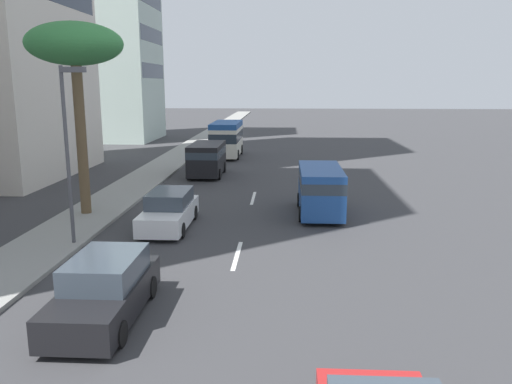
% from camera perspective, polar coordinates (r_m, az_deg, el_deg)
% --- Properties ---
extents(ground_plane, '(198.00, 198.00, 0.00)m').
position_cam_1_polar(ground_plane, '(35.23, 0.41, 1.85)').
color(ground_plane, '#38383A').
extents(sidewalk_right, '(162.00, 2.91, 0.15)m').
position_cam_1_polar(sidewalk_right, '(36.36, -11.46, 2.04)').
color(sidewalk_right, gray).
rests_on(sidewalk_right, ground_plane).
extents(lane_stripe_mid, '(3.20, 0.16, 0.01)m').
position_cam_1_polar(lane_stripe_mid, '(18.94, -2.12, -7.05)').
color(lane_stripe_mid, silver).
rests_on(lane_stripe_mid, ground_plane).
extents(lane_stripe_far, '(3.20, 0.16, 0.01)m').
position_cam_1_polar(lane_stripe_far, '(28.24, -0.31, -0.67)').
color(lane_stripe_far, silver).
rests_on(lane_stripe_far, ground_plane).
extents(minibus_lead, '(6.21, 2.42, 2.98)m').
position_cam_1_polar(minibus_lead, '(44.32, -3.29, 6.04)').
color(minibus_lead, silver).
rests_on(minibus_lead, ground_plane).
extents(car_second, '(4.77, 1.88, 1.60)m').
position_cam_1_polar(car_second, '(22.67, -9.62, -2.04)').
color(car_second, white).
rests_on(car_second, ground_plane).
extents(van_third, '(4.93, 2.10, 2.26)m').
position_cam_1_polar(van_third, '(24.69, 7.17, 0.47)').
color(van_third, '#1E478C').
rests_on(van_third, ground_plane).
extents(car_fourth, '(4.64, 1.93, 1.67)m').
position_cam_1_polar(car_fourth, '(14.46, -16.45, -10.40)').
color(car_fourth, black).
rests_on(car_fourth, ground_plane).
extents(van_sixth, '(4.76, 2.21, 2.20)m').
position_cam_1_polar(van_sixth, '(35.16, -5.48, 3.86)').
color(van_sixth, black).
rests_on(van_sixth, ground_plane).
extents(palm_tree, '(4.27, 4.27, 8.73)m').
position_cam_1_polar(palm_tree, '(25.10, -19.49, 14.86)').
color(palm_tree, brown).
rests_on(palm_tree, sidewalk_right).
extents(street_lamp, '(0.24, 0.97, 6.67)m').
position_cam_1_polar(street_lamp, '(20.35, -20.10, 5.89)').
color(street_lamp, '#4C4C51').
rests_on(street_lamp, sidewalk_right).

